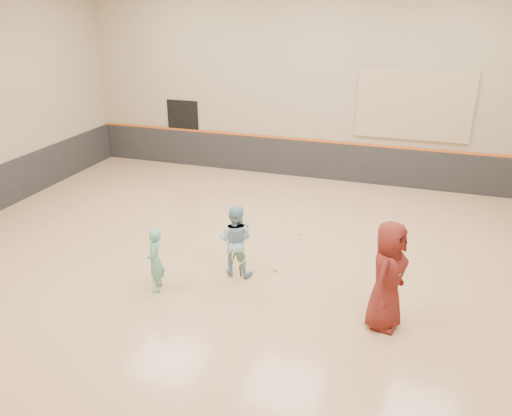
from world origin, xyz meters
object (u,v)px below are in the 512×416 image
(spare_racket, at_px, (241,221))
(young_man, at_px, (388,276))
(girl, at_px, (155,260))
(instructor, at_px, (235,240))

(spare_racket, bearing_deg, young_man, -40.69)
(girl, distance_m, instructor, 1.64)
(girl, relative_size, young_man, 0.66)
(young_man, relative_size, spare_racket, 2.91)
(young_man, bearing_deg, girl, 107.86)
(girl, distance_m, spare_racket, 3.55)
(young_man, height_order, spare_racket, young_man)
(girl, height_order, spare_racket, girl)
(girl, height_order, young_man, young_man)
(young_man, xyz_separation_m, spare_racket, (-3.79, 3.26, -0.92))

